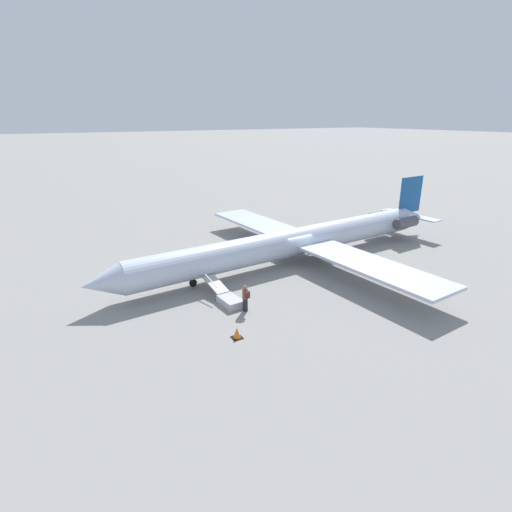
# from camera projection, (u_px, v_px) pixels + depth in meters

# --- Properties ---
(ground_plane) EXTENTS (600.00, 600.00, 0.00)m
(ground_plane) POSITION_uv_depth(u_px,v_px,m) (293.00, 262.00, 33.67)
(ground_plane) COLOR gray
(airplane_main) EXTENTS (33.89, 26.27, 5.94)m
(airplane_main) POSITION_uv_depth(u_px,v_px,m) (302.00, 240.00, 33.56)
(airplane_main) COLOR silver
(airplane_main) RESTS_ON ground
(boarding_stairs) EXTENTS (1.27, 4.07, 1.55)m
(boarding_stairs) POSITION_uv_depth(u_px,v_px,m) (227.00, 298.00, 26.19)
(boarding_stairs) COLOR #B2B2B7
(boarding_stairs) RESTS_ON ground
(passenger) EXTENTS (0.36, 0.55, 1.74)m
(passenger) POSITION_uv_depth(u_px,v_px,m) (245.00, 297.00, 24.87)
(passenger) COLOR #23232D
(passenger) RESTS_ON ground
(traffic_cone_near_stairs) EXTENTS (0.58, 0.58, 0.63)m
(traffic_cone_near_stairs) POSITION_uv_depth(u_px,v_px,m) (237.00, 333.00, 22.06)
(traffic_cone_near_stairs) COLOR black
(traffic_cone_near_stairs) RESTS_ON ground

